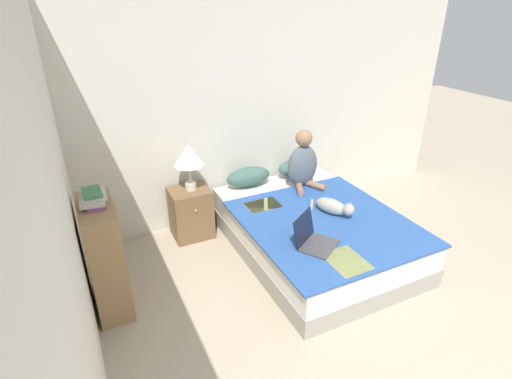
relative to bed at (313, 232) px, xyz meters
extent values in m
cube|color=beige|center=(-0.05, 1.09, 1.05)|extent=(5.22, 0.05, 2.55)
cube|color=beige|center=(-2.18, -0.74, 1.05)|extent=(0.05, 4.62, 2.55)
cube|color=#9E998E|center=(0.00, 0.01, -0.13)|extent=(1.46, 2.04, 0.19)
cube|color=silver|center=(0.00, 0.01, 0.09)|extent=(1.44, 2.01, 0.24)
cube|color=#2D569E|center=(0.00, -0.20, 0.22)|extent=(1.51, 1.63, 0.02)
cube|color=#B2BC70|center=(-0.21, -0.79, 0.22)|extent=(0.30, 0.37, 0.01)
cube|color=#B2BC70|center=(-0.40, 0.38, 0.22)|extent=(0.35, 0.25, 0.01)
ellipsoid|color=#42665B|center=(-0.33, 0.88, 0.33)|extent=(0.52, 0.24, 0.21)
ellipsoid|color=#42665B|center=(0.33, 0.88, 0.33)|extent=(0.52, 0.24, 0.21)
ellipsoid|color=slate|center=(0.21, 0.61, 0.47)|extent=(0.37, 0.20, 0.48)
sphere|color=#9E7051|center=(0.21, 0.61, 0.79)|extent=(0.19, 0.19, 0.19)
cylinder|color=#9E7051|center=(0.11, 0.48, 0.26)|extent=(0.17, 0.26, 0.07)
cylinder|color=#9E7051|center=(0.32, 0.48, 0.26)|extent=(0.17, 0.26, 0.07)
ellipsoid|color=#A8A399|center=(0.14, -0.07, 0.30)|extent=(0.28, 0.37, 0.15)
sphere|color=#A8A399|center=(0.22, -0.24, 0.33)|extent=(0.12, 0.12, 0.12)
cone|color=#A8A399|center=(0.25, -0.23, 0.37)|extent=(0.05, 0.05, 0.05)
cone|color=#A8A399|center=(0.19, -0.25, 0.37)|extent=(0.05, 0.05, 0.05)
cylinder|color=#A8A399|center=(0.05, 0.13, 0.24)|extent=(0.13, 0.17, 0.03)
cube|color=#424247|center=(-0.30, -0.52, 0.24)|extent=(0.42, 0.40, 0.02)
cube|color=black|center=(-0.38, -0.39, 0.37)|extent=(0.31, 0.23, 0.25)
cube|color=brown|center=(-1.04, 0.83, 0.06)|extent=(0.42, 0.37, 0.56)
sphere|color=tan|center=(-1.04, 0.64, 0.18)|extent=(0.03, 0.03, 0.03)
cylinder|color=beige|center=(-1.02, 0.83, 0.38)|extent=(0.12, 0.12, 0.08)
cylinder|color=beige|center=(-1.02, 0.83, 0.52)|extent=(0.02, 0.02, 0.20)
cone|color=white|center=(-1.02, 0.83, 0.73)|extent=(0.32, 0.32, 0.22)
cube|color=#99754C|center=(-2.00, 0.08, 0.26)|extent=(0.27, 0.63, 0.97)
cube|color=#844270|center=(-1.99, 0.08, 0.76)|extent=(0.14, 0.24, 0.03)
cube|color=beige|center=(-2.00, 0.09, 0.79)|extent=(0.20, 0.24, 0.04)
cube|color=beige|center=(-1.99, 0.09, 0.83)|extent=(0.18, 0.20, 0.03)
cube|color=#3D7A51|center=(-2.00, 0.08, 0.86)|extent=(0.14, 0.21, 0.03)
camera|label=1|loc=(-2.05, -2.88, 2.21)|focal=28.00mm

